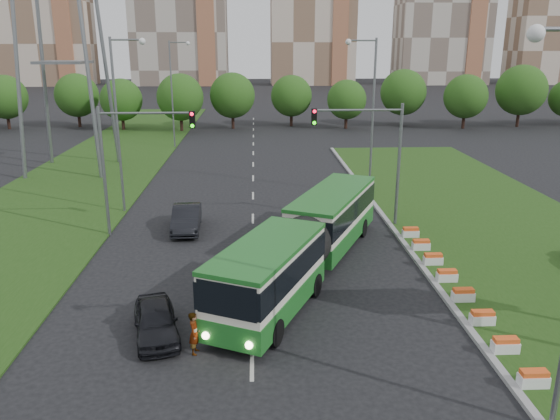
{
  "coord_description": "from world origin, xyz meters",
  "views": [
    {
      "loc": [
        -2.77,
        -23.87,
        11.4
      ],
      "look_at": [
        -1.43,
        5.33,
        2.6
      ],
      "focal_mm": 35.0,
      "sensor_mm": 36.0,
      "label": 1
    }
  ],
  "objects_px": {
    "traffic_mast_left": "(129,151)",
    "car_left_far": "(186,218)",
    "shopping_trolley": "(248,342)",
    "articulated_bus": "(301,240)",
    "pedestrian": "(195,333)",
    "traffic_mast_median": "(375,146)",
    "car_left_near": "(156,321)"
  },
  "relations": [
    {
      "from": "shopping_trolley",
      "to": "traffic_mast_median",
      "type": "bearing_deg",
      "value": 46.45
    },
    {
      "from": "articulated_bus",
      "to": "pedestrian",
      "type": "bearing_deg",
      "value": -96.56
    },
    {
      "from": "articulated_bus",
      "to": "car_left_near",
      "type": "distance_m",
      "value": 9.07
    },
    {
      "from": "traffic_mast_left",
      "to": "shopping_trolley",
      "type": "bearing_deg",
      "value": -62.57
    },
    {
      "from": "pedestrian",
      "to": "shopping_trolley",
      "type": "xyz_separation_m",
      "value": [
        2.04,
        0.18,
        -0.54
      ]
    },
    {
      "from": "shopping_trolley",
      "to": "car_left_near",
      "type": "bearing_deg",
      "value": 147.25
    },
    {
      "from": "traffic_mast_median",
      "to": "pedestrian",
      "type": "xyz_separation_m",
      "value": [
        -9.97,
        -15.1,
        -4.49
      ]
    },
    {
      "from": "articulated_bus",
      "to": "shopping_trolley",
      "type": "distance_m",
      "value": 8.07
    },
    {
      "from": "traffic_mast_median",
      "to": "traffic_mast_left",
      "type": "distance_m",
      "value": 15.19
    },
    {
      "from": "traffic_mast_left",
      "to": "car_left_near",
      "type": "height_order",
      "value": "traffic_mast_left"
    },
    {
      "from": "articulated_bus",
      "to": "car_left_far",
      "type": "height_order",
      "value": "articulated_bus"
    },
    {
      "from": "traffic_mast_median",
      "to": "shopping_trolley",
      "type": "xyz_separation_m",
      "value": [
        -7.93,
        -14.92,
        -5.03
      ]
    },
    {
      "from": "articulated_bus",
      "to": "pedestrian",
      "type": "height_order",
      "value": "articulated_bus"
    },
    {
      "from": "traffic_mast_left",
      "to": "pedestrian",
      "type": "xyz_separation_m",
      "value": [
        5.19,
        -14.1,
        -4.49
      ]
    },
    {
      "from": "traffic_mast_median",
      "to": "car_left_near",
      "type": "relative_size",
      "value": 1.91
    },
    {
      "from": "traffic_mast_left",
      "to": "car_left_near",
      "type": "xyz_separation_m",
      "value": [
        3.47,
        -12.76,
        -4.64
      ]
    },
    {
      "from": "articulated_bus",
      "to": "car_left_near",
      "type": "relative_size",
      "value": 4.26
    },
    {
      "from": "pedestrian",
      "to": "shopping_trolley",
      "type": "height_order",
      "value": "pedestrian"
    },
    {
      "from": "car_left_far",
      "to": "pedestrian",
      "type": "height_order",
      "value": "pedestrian"
    },
    {
      "from": "traffic_mast_left",
      "to": "pedestrian",
      "type": "height_order",
      "value": "traffic_mast_left"
    },
    {
      "from": "traffic_mast_median",
      "to": "articulated_bus",
      "type": "relative_size",
      "value": 0.45
    },
    {
      "from": "traffic_mast_left",
      "to": "shopping_trolley",
      "type": "height_order",
      "value": "traffic_mast_left"
    },
    {
      "from": "traffic_mast_median",
      "to": "articulated_bus",
      "type": "xyz_separation_m",
      "value": [
        -5.26,
        -7.45,
        -3.55
      ]
    },
    {
      "from": "traffic_mast_left",
      "to": "articulated_bus",
      "type": "relative_size",
      "value": 0.45
    },
    {
      "from": "traffic_mast_median",
      "to": "car_left_far",
      "type": "bearing_deg",
      "value": -178.79
    },
    {
      "from": "articulated_bus",
      "to": "car_left_far",
      "type": "relative_size",
      "value": 3.66
    },
    {
      "from": "car_left_near",
      "to": "shopping_trolley",
      "type": "relative_size",
      "value": 6.51
    },
    {
      "from": "traffic_mast_left",
      "to": "car_left_far",
      "type": "height_order",
      "value": "traffic_mast_left"
    },
    {
      "from": "car_left_near",
      "to": "car_left_far",
      "type": "distance_m",
      "value": 13.51
    },
    {
      "from": "car_left_far",
      "to": "pedestrian",
      "type": "xyz_separation_m",
      "value": [
        2.06,
        -14.84,
        0.06
      ]
    },
    {
      "from": "traffic_mast_median",
      "to": "pedestrian",
      "type": "relative_size",
      "value": 4.65
    },
    {
      "from": "traffic_mast_left",
      "to": "car_left_far",
      "type": "relative_size",
      "value": 1.64
    }
  ]
}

